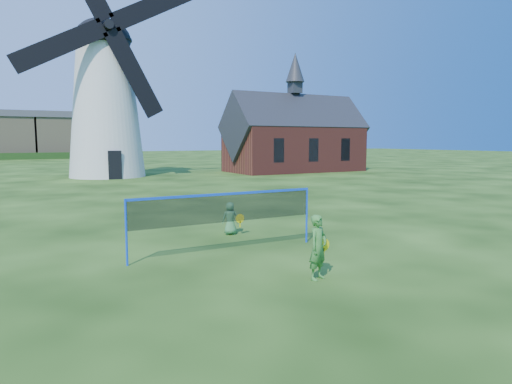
{
  "coord_description": "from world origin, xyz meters",
  "views": [
    {
      "loc": [
        -5.5,
        -9.94,
        2.87
      ],
      "look_at": [
        0.2,
        0.5,
        1.5
      ],
      "focal_mm": 31.6,
      "sensor_mm": 36.0,
      "label": 1
    }
  ],
  "objects_px": {
    "chapel": "(294,138)",
    "player_boy": "(230,218)",
    "badminton_net": "(226,209)",
    "play_ball": "(318,248)",
    "windmill": "(105,99)",
    "player_girl": "(318,247)"
  },
  "relations": [
    {
      "from": "chapel",
      "to": "player_boy",
      "type": "relative_size",
      "value": 12.77
    },
    {
      "from": "badminton_net",
      "to": "play_ball",
      "type": "height_order",
      "value": "badminton_net"
    },
    {
      "from": "windmill",
      "to": "play_ball",
      "type": "relative_size",
      "value": 80.66
    },
    {
      "from": "windmill",
      "to": "badminton_net",
      "type": "xyz_separation_m",
      "value": [
        -2.02,
        -26.54,
        -4.93
      ]
    },
    {
      "from": "windmill",
      "to": "player_girl",
      "type": "bearing_deg",
      "value": -92.47
    },
    {
      "from": "badminton_net",
      "to": "player_boy",
      "type": "height_order",
      "value": "badminton_net"
    },
    {
      "from": "chapel",
      "to": "play_ball",
      "type": "bearing_deg",
      "value": -122.31
    },
    {
      "from": "player_girl",
      "to": "player_boy",
      "type": "distance_m",
      "value": 4.93
    },
    {
      "from": "windmill",
      "to": "play_ball",
      "type": "xyz_separation_m",
      "value": [
        0.11,
        -27.59,
        -5.96
      ]
    },
    {
      "from": "badminton_net",
      "to": "play_ball",
      "type": "bearing_deg",
      "value": -26.18
    },
    {
      "from": "play_ball",
      "to": "chapel",
      "type": "bearing_deg",
      "value": 57.69
    },
    {
      "from": "badminton_net",
      "to": "player_girl",
      "type": "relative_size",
      "value": 3.74
    },
    {
      "from": "badminton_net",
      "to": "player_girl",
      "type": "distance_m",
      "value": 3.05
    },
    {
      "from": "windmill",
      "to": "play_ball",
      "type": "distance_m",
      "value": 28.23
    },
    {
      "from": "player_girl",
      "to": "play_ball",
      "type": "xyz_separation_m",
      "value": [
        1.39,
        1.87,
        -0.57
      ]
    },
    {
      "from": "player_boy",
      "to": "play_ball",
      "type": "height_order",
      "value": "player_boy"
    },
    {
      "from": "windmill",
      "to": "badminton_net",
      "type": "relative_size",
      "value": 3.51
    },
    {
      "from": "chapel",
      "to": "player_boy",
      "type": "bearing_deg",
      "value": -127.35
    },
    {
      "from": "player_girl",
      "to": "badminton_net",
      "type": "bearing_deg",
      "value": 83.07
    },
    {
      "from": "windmill",
      "to": "badminton_net",
      "type": "distance_m",
      "value": 27.07
    },
    {
      "from": "badminton_net",
      "to": "player_girl",
      "type": "height_order",
      "value": "badminton_net"
    },
    {
      "from": "windmill",
      "to": "play_ball",
      "type": "height_order",
      "value": "windmill"
    }
  ]
}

